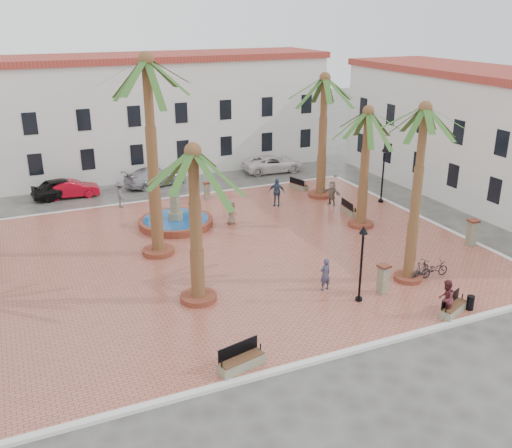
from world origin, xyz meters
The scene contains 35 objects.
ground centered at (0.00, 0.00, 0.00)m, with size 120.00×120.00×0.00m, color #56544F.
plaza centered at (0.00, 0.00, 0.07)m, with size 26.00×22.00×0.15m, color #B45F4B.
kerb_n centered at (0.00, 11.00, 0.08)m, with size 26.30×0.30×0.16m, color silver.
kerb_s centered at (0.00, -11.00, 0.08)m, with size 26.30×0.30×0.16m, color silver.
kerb_e centered at (13.00, 0.00, 0.08)m, with size 0.30×22.30×0.16m, color silver.
building_north centered at (0.00, 19.99, 4.77)m, with size 30.40×7.40×9.50m.
building_east centered at (19.99, 2.00, 4.52)m, with size 7.40×26.40×9.00m.
fountain centered at (-2.11, 5.34, 0.47)m, with size 4.61×4.61×2.38m.
palm_nw centered at (-4.26, 1.50, 9.50)m, with size 5.76×5.76×10.79m.
palm_sw centered at (-3.96, -4.56, 6.33)m, with size 5.56×5.56×7.44m.
palm_s centered at (6.32, -6.78, 7.84)m, with size 4.65×4.65×8.86m.
palm_e centered at (8.45, 0.61, 6.45)m, with size 5.14×5.14×7.49m.
palm_ne centered at (9.17, 6.89, 7.59)m, with size 5.69×5.69×8.78m.
bench_s centered at (-4.22, -10.38, 0.43)m, with size 1.97×1.00×1.00m.
bench_se centered at (5.96, -10.38, 0.40)m, with size 1.77×1.13×0.90m.
bench_e centered at (9.03, 2.83, 0.41)m, with size 0.71×1.76×0.91m.
bench_ne centered at (8.58, 9.13, 0.39)m, with size 0.94×1.66×0.84m.
lamppost_s centered at (2.83, -7.65, 2.66)m, with size 0.40×0.40×3.71m.
lamppost_e centered at (12.40, 4.00, 2.88)m, with size 0.44×0.44×4.03m.
bollard_se centered at (4.26, -7.45, 0.90)m, with size 0.61×0.61×1.46m.
bollard_n centered at (1.43, 9.58, 0.80)m, with size 0.46×0.46×1.25m.
bollard_e centered at (12.40, -4.65, 0.95)m, with size 0.63×0.63×1.55m.
litter_bin centered at (6.91, -10.40, 0.48)m, with size 0.34×0.34×0.67m, color black.
cyclist_a centered at (1.93, -6.05, 0.96)m, with size 0.59×0.39×1.63m, color #3A3A54.
bicycle_a centered at (7.73, -7.04, 0.56)m, with size 0.54×1.56×0.82m, color black.
cyclist_b centered at (5.44, -10.40, 1.01)m, with size 0.84×0.65×1.73m, color #5B1F25.
bicycle_b centered at (6.97, -6.91, 0.62)m, with size 0.44×1.56×0.94m, color black.
pedestrian_fountain_a centered at (1.17, 4.17, 0.91)m, with size 0.75×0.49×1.53m, color #7C6652.
pedestrian_fountain_b centered at (5.36, 6.32, 1.11)m, with size 1.13×0.47×1.92m, color #334660.
pedestrian_north centered at (-4.49, 10.33, 1.07)m, with size 1.19×0.68×1.84m, color #535359.
pedestrian_east centered at (8.92, 4.92, 0.98)m, with size 1.54×0.49×1.66m, color gray.
car_black centered at (-7.86, 14.66, 0.73)m, with size 1.73×4.30×1.47m, color black.
car_red centered at (-7.19, 14.46, 0.63)m, with size 1.33×3.81×1.26m, color #B1081A.
car_silver centered at (-0.92, 14.95, 0.72)m, with size 2.01×4.94×1.43m, color #ACABB4.
car_white centered at (9.17, 14.84, 0.69)m, with size 2.31×5.00×1.39m, color white.
Camera 1 is at (-11.12, -27.22, 12.78)m, focal length 40.00 mm.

